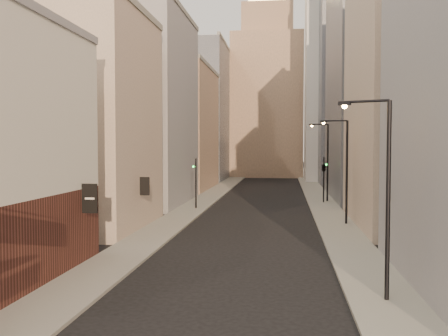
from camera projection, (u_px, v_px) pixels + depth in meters
sidewalk_left at (216, 192)px, 65.90m from camera, size 3.00×140.00×0.15m
sidewalk_right at (316, 193)px, 64.34m from camera, size 3.00×140.00×0.15m
left_bldg_beige at (91, 122)px, 37.44m from camera, size 8.00×12.00×16.00m
left_bldg_grey at (148, 110)px, 53.22m from camera, size 8.00×16.00×20.00m
left_bldg_tan at (183, 130)px, 71.14m from camera, size 8.00×18.00×17.00m
left_bldg_wingrid at (205, 114)px, 90.81m from camera, size 8.00×20.00×24.00m
right_bldg_beige at (409, 97)px, 38.43m from camera, size 8.00×16.00×20.00m
right_bldg_wingrid at (367, 88)px, 58.12m from camera, size 8.00×20.00×26.00m
highrise at (377, 31)px, 84.58m from camera, size 21.00×23.00×51.20m
clock_tower at (268, 89)px, 101.12m from camera, size 14.00×14.00×44.90m
white_tower at (329, 74)px, 85.87m from camera, size 8.00×8.00×41.50m
streetlamp_near at (383, 187)px, 19.74m from camera, size 2.00×0.99×8.10m
streetlamp_mid at (344, 165)px, 38.92m from camera, size 2.16×0.34×8.25m
streetlamp_far at (326, 158)px, 54.58m from camera, size 2.15×0.96×8.62m
traffic_light_left at (196, 175)px, 48.50m from camera, size 0.55×0.43×5.00m
traffic_light_right at (324, 167)px, 53.35m from camera, size 0.84×0.84×5.00m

